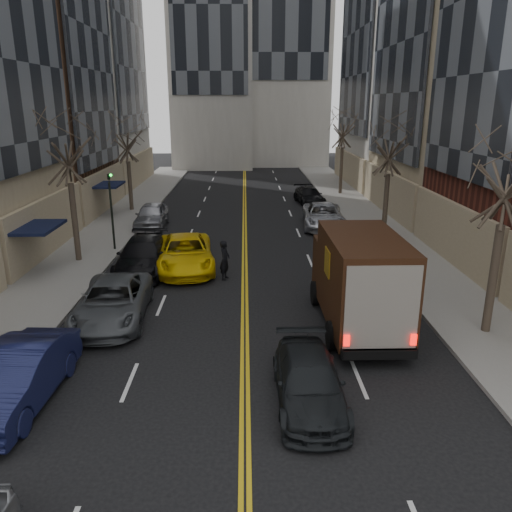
{
  "coord_description": "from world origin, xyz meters",
  "views": [
    {
      "loc": [
        0.04,
        -5.43,
        8.11
      ],
      "look_at": [
        0.47,
        13.76,
        2.2
      ],
      "focal_mm": 35.0,
      "sensor_mm": 36.0,
      "label": 1
    }
  ],
  "objects_px": {
    "taxi": "(185,253)",
    "observer_sedan": "(309,382)",
    "ups_truck": "(358,280)",
    "pedestrian": "(225,260)"
  },
  "relations": [
    {
      "from": "taxi",
      "to": "ups_truck",
      "type": "bearing_deg",
      "value": -51.77
    },
    {
      "from": "observer_sedan",
      "to": "taxi",
      "type": "distance_m",
      "value": 12.91
    },
    {
      "from": "observer_sedan",
      "to": "pedestrian",
      "type": "height_order",
      "value": "pedestrian"
    },
    {
      "from": "ups_truck",
      "to": "pedestrian",
      "type": "xyz_separation_m",
      "value": [
        -5.14,
        5.41,
        -0.9
      ]
    },
    {
      "from": "taxi",
      "to": "observer_sedan",
      "type": "bearing_deg",
      "value": -75.76
    },
    {
      "from": "ups_truck",
      "to": "observer_sedan",
      "type": "height_order",
      "value": "ups_truck"
    },
    {
      "from": "taxi",
      "to": "pedestrian",
      "type": "bearing_deg",
      "value": -45.24
    },
    {
      "from": "ups_truck",
      "to": "taxi",
      "type": "bearing_deg",
      "value": 135.49
    },
    {
      "from": "ups_truck",
      "to": "observer_sedan",
      "type": "relative_size",
      "value": 1.47
    },
    {
      "from": "observer_sedan",
      "to": "pedestrian",
      "type": "distance_m",
      "value": 10.75
    }
  ]
}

